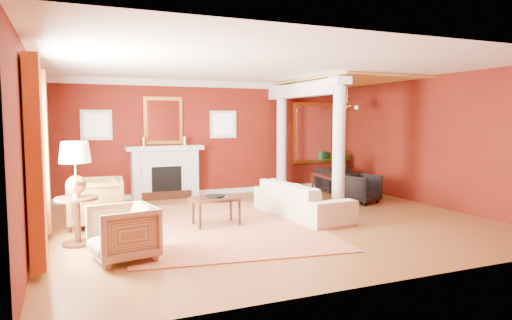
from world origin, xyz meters
name	(u,v)px	position (x,y,z in m)	size (l,w,h in m)	color
ground	(270,221)	(0.00, 0.00, 0.00)	(8.00, 8.00, 0.00)	brown
room_shell	(270,115)	(0.00, 0.00, 2.02)	(8.04, 7.04, 2.92)	#5C160C
fireplace	(165,172)	(-1.30, 3.32, 0.65)	(1.85, 0.42, 1.29)	silver
overmantel_mirror	(163,121)	(-1.30, 3.45, 1.90)	(0.95, 0.07, 1.15)	gold
flank_window_left	(96,125)	(-2.85, 3.46, 1.80)	(0.70, 0.07, 0.70)	silver
flank_window_right	(223,124)	(0.25, 3.46, 1.80)	(0.70, 0.07, 0.70)	silver
left_window	(38,155)	(-3.89, -0.60, 1.42)	(0.21, 2.55, 2.60)	white
column_front	(339,144)	(1.70, 0.30, 1.43)	(0.36, 0.36, 2.80)	silver
column_back	(282,139)	(1.70, 3.00, 1.43)	(0.36, 0.36, 2.80)	silver
header_beam	(302,90)	(1.70, 1.90, 2.62)	(0.30, 3.20, 0.32)	silver
amber_ceiling	(347,81)	(2.85, 1.75, 2.87)	(2.30, 3.40, 0.04)	gold
dining_mirror	(313,133)	(2.90, 3.45, 1.55)	(1.30, 0.07, 1.70)	gold
chandelier	(347,106)	(2.90, 1.80, 2.25)	(0.60, 0.62, 0.75)	#BD8B3B
crown_trim	(214,84)	(0.00, 3.46, 2.82)	(8.00, 0.08, 0.16)	silver
base_trim	(215,192)	(0.00, 3.46, 0.06)	(8.00, 0.08, 0.12)	silver
rug	(223,225)	(-0.93, 0.04, 0.01)	(3.30, 4.40, 0.02)	maroon
sofa	(302,194)	(0.76, 0.16, 0.46)	(2.36, 0.69, 0.92)	beige
armchair_leopard	(96,200)	(-3.06, 0.88, 0.48)	(0.94, 0.88, 0.97)	black
armchair_stripe	(123,230)	(-2.85, -1.37, 0.42)	(0.81, 0.76, 0.83)	tan
coffee_table	(216,200)	(-1.05, 0.07, 0.48)	(1.05, 1.05, 0.53)	black
coffee_book	(218,191)	(-1.03, 0.02, 0.64)	(0.16, 0.02, 0.21)	black
side_table	(76,175)	(-3.40, -0.31, 1.08)	(0.64, 0.64, 1.59)	black
dining_table	(338,179)	(2.74, 1.93, 0.43)	(1.53, 0.54, 0.86)	black
dining_chair_near	(361,187)	(2.74, 0.93, 0.37)	(0.72, 0.67, 0.74)	black
dining_chair_far	(333,178)	(3.09, 2.70, 0.37)	(0.71, 0.67, 0.73)	black
green_urn	(340,175)	(3.50, 3.00, 0.39)	(0.41, 0.41, 0.99)	#133D1C
potted_plant	(340,153)	(2.74, 1.85, 1.10)	(0.57, 0.64, 0.50)	#26591E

